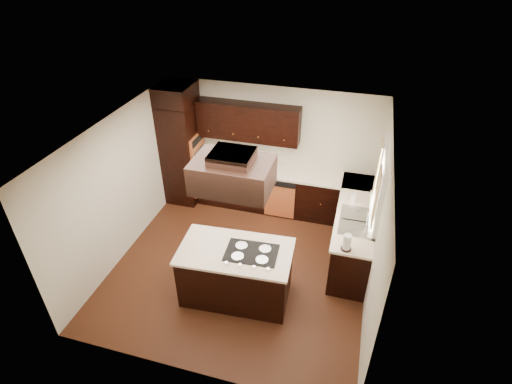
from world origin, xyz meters
TOP-DOWN VIEW (x-y plane):
  - floor at (0.00, 0.00)m, footprint 4.20×4.20m
  - ceiling at (0.00, 0.00)m, footprint 4.20×4.20m
  - wall_back at (0.00, 2.11)m, footprint 4.20×0.02m
  - wall_front at (0.00, -2.11)m, footprint 4.20×0.02m
  - wall_left at (-2.11, 0.00)m, footprint 0.02×4.20m
  - wall_right at (2.11, 0.00)m, footprint 0.02×4.20m
  - oven_column at (-1.78, 1.71)m, footprint 0.65×0.75m
  - wall_oven_face at (-1.43, 1.71)m, footprint 0.05×0.62m
  - base_cabinets_back at (0.03, 1.80)m, footprint 2.93×0.60m
  - base_cabinets_right at (1.80, 0.90)m, footprint 0.60×2.40m
  - countertop_back at (0.03, 1.79)m, footprint 2.93×0.63m
  - countertop_right at (1.79, 0.90)m, footprint 0.63×2.40m
  - upper_cabinets at (-0.43, 1.93)m, footprint 2.00×0.34m
  - dishwasher_front at (0.33, 1.50)m, footprint 0.60×0.05m
  - window_frame at (2.07, 0.55)m, footprint 0.06×1.32m
  - window_pane at (2.10, 0.55)m, footprint 0.00×1.20m
  - curtain_left at (2.01, 0.13)m, footprint 0.02×0.34m
  - curtain_right at (2.01, 0.97)m, footprint 0.02×0.34m
  - sink_rim at (1.80, 0.55)m, footprint 0.52×0.84m
  - island at (0.13, -0.66)m, footprint 1.68×0.99m
  - island_top at (0.13, -0.66)m, footprint 1.74×1.05m
  - cooktop at (0.38, -0.64)m, footprint 0.80×0.56m
  - range_hood at (0.10, -0.55)m, footprint 1.05×0.72m
  - hood_duct at (0.10, -0.55)m, footprint 0.55×0.50m
  - blender_base at (-0.86, 1.80)m, footprint 0.15×0.15m
  - blender_pitcher at (-0.86, 1.80)m, footprint 0.13×0.13m
  - spice_rack at (-0.45, 1.80)m, footprint 0.41×0.25m
  - mixing_bowl at (-1.07, 1.79)m, footprint 0.28×0.28m
  - soap_bottle at (1.71, 1.11)m, footprint 0.10×0.10m
  - paper_towel at (1.71, -0.19)m, footprint 0.13×0.13m

SIDE VIEW (x-z plane):
  - floor at x=0.00m, z-range -0.02..0.00m
  - dishwasher_front at x=0.33m, z-range 0.04..0.76m
  - base_cabinets_back at x=0.03m, z-range 0.00..0.88m
  - base_cabinets_right at x=1.80m, z-range 0.00..0.88m
  - island at x=0.13m, z-range 0.00..0.88m
  - countertop_back at x=0.03m, z-range 0.88..0.92m
  - countertop_right at x=1.79m, z-range 0.88..0.92m
  - island_top at x=0.13m, z-range 0.88..0.92m
  - sink_rim at x=1.80m, z-range 0.92..0.93m
  - cooktop at x=0.38m, z-range 0.92..0.93m
  - mixing_bowl at x=-1.07m, z-range 0.92..0.97m
  - blender_base at x=-0.86m, z-range 0.92..1.02m
  - soap_bottle at x=1.71m, z-range 0.92..1.10m
  - paper_towel at x=1.71m, z-range 0.92..1.19m
  - oven_column at x=-1.78m, z-range 0.00..2.12m
  - spice_rack at x=-0.45m, z-range 0.92..1.25m
  - wall_oven_face at x=-1.43m, z-range 0.73..1.51m
  - blender_pitcher at x=-0.86m, z-range 1.02..1.28m
  - wall_back at x=0.00m, z-range 0.00..2.50m
  - wall_front at x=0.00m, z-range 0.00..2.50m
  - wall_left at x=-2.11m, z-range 0.00..2.50m
  - wall_right at x=2.11m, z-range 0.00..2.50m
  - window_frame at x=2.07m, z-range 1.09..2.21m
  - window_pane at x=2.10m, z-range 1.15..2.15m
  - curtain_left at x=2.01m, z-range 1.25..2.15m
  - curtain_right at x=2.01m, z-range 1.25..2.15m
  - upper_cabinets at x=-0.43m, z-range 1.45..2.17m
  - range_hood at x=0.10m, z-range 1.95..2.37m
  - hood_duct at x=0.10m, z-range 2.37..2.50m
  - ceiling at x=0.00m, z-range 2.50..2.52m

